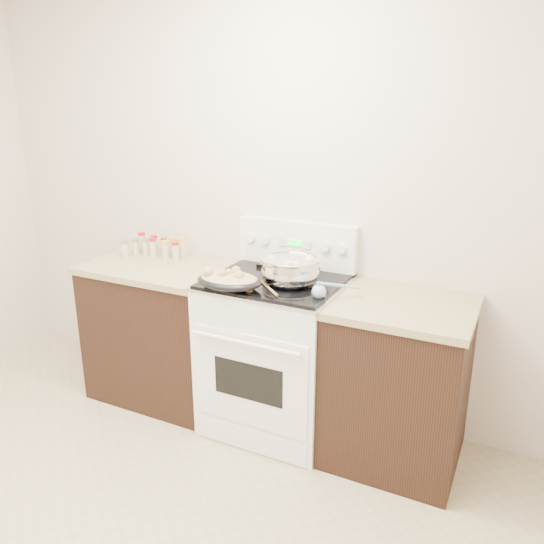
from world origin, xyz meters
The scene contains 9 objects.
counter_left centered at (-0.48, 1.43, 0.46)m, with size 0.93×0.67×0.92m.
counter_right centered at (1.08, 1.43, 0.46)m, with size 0.73×0.67×0.92m.
kitchen_range centered at (0.35, 1.42, 0.49)m, with size 0.78×0.73×1.22m.
mixing_bowl centered at (0.46, 1.38, 1.02)m, with size 0.35×0.35×0.20m.
roasting_pan centered at (0.19, 1.17, 0.99)m, with size 0.38×0.27×0.11m.
baking_sheet centered at (0.33, 1.70, 0.96)m, with size 0.38×0.27×0.06m.
wooden_spoon centered at (0.34, 1.19, 0.95)m, with size 0.20×0.19×0.04m.
blue_ladle centered at (0.69, 1.26, 0.98)m, with size 0.21×0.20×0.09m.
spice_jars centered at (-0.62, 1.58, 0.98)m, with size 0.39×0.23×0.13m.
Camera 1 is at (1.61, -1.17, 1.90)m, focal length 35.00 mm.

